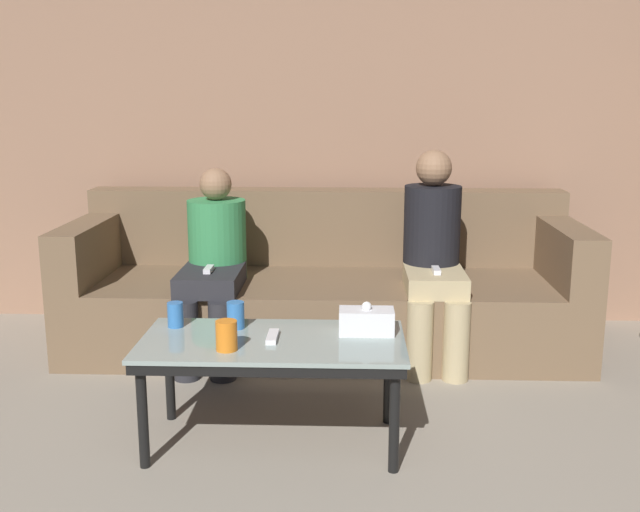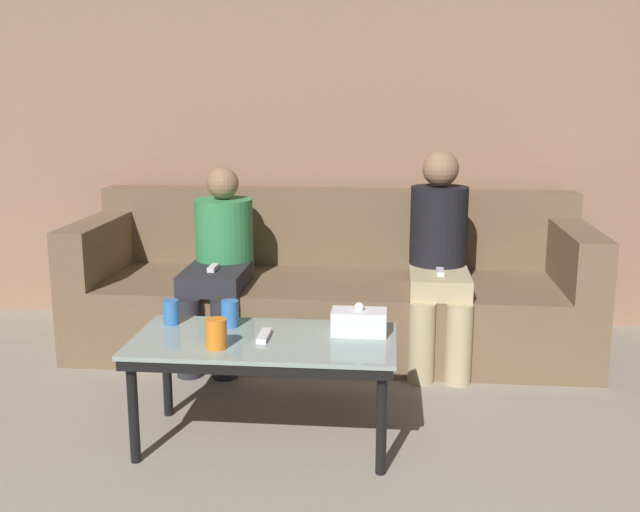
{
  "view_description": "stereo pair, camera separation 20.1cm",
  "coord_description": "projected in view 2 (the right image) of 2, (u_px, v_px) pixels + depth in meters",
  "views": [
    {
      "loc": [
        0.13,
        -0.78,
        1.39
      ],
      "look_at": [
        0.0,
        2.61,
        0.65
      ],
      "focal_mm": 42.0,
      "sensor_mm": 36.0,
      "label": 1
    },
    {
      "loc": [
        0.33,
        -0.76,
        1.39
      ],
      "look_at": [
        0.0,
        2.61,
        0.65
      ],
      "focal_mm": 42.0,
      "sensor_mm": 36.0,
      "label": 2
    }
  ],
  "objects": [
    {
      "name": "wall_back",
      "position": [
        339.0,
        108.0,
        4.48
      ],
      "size": [
        12.0,
        0.06,
        2.6
      ],
      "color": "#9E755B",
      "rests_on": "ground_plane"
    },
    {
      "name": "couch",
      "position": [
        331.0,
        292.0,
        4.18
      ],
      "size": [
        2.76,
        0.92,
        0.84
      ],
      "color": "brown",
      "rests_on": "ground_plane"
    },
    {
      "name": "coffee_table",
      "position": [
        264.0,
        349.0,
        2.97
      ],
      "size": [
        1.04,
        0.53,
        0.44
      ],
      "color": "#8C9E99",
      "rests_on": "ground_plane"
    },
    {
      "name": "cup_near_left",
      "position": [
        171.0,
        312.0,
        3.12
      ],
      "size": [
        0.06,
        0.06,
        0.1
      ],
      "color": "#3372BF",
      "rests_on": "coffee_table"
    },
    {
      "name": "cup_near_right",
      "position": [
        216.0,
        334.0,
        2.83
      ],
      "size": [
        0.08,
        0.08,
        0.11
      ],
      "color": "orange",
      "rests_on": "coffee_table"
    },
    {
      "name": "cup_far_center",
      "position": [
        230.0,
        314.0,
        3.09
      ],
      "size": [
        0.07,
        0.07,
        0.11
      ],
      "color": "#3372BF",
      "rests_on": "coffee_table"
    },
    {
      "name": "tissue_box",
      "position": [
        359.0,
        322.0,
        2.99
      ],
      "size": [
        0.22,
        0.12,
        0.13
      ],
      "color": "white",
      "rests_on": "coffee_table"
    },
    {
      "name": "game_remote",
      "position": [
        264.0,
        336.0,
        2.95
      ],
      "size": [
        0.04,
        0.15,
        0.02
      ],
      "color": "white",
      "rests_on": "coffee_table"
    },
    {
      "name": "seated_person_left_end",
      "position": [
        220.0,
        259.0,
        3.95
      ],
      "size": [
        0.31,
        0.67,
        1.0
      ],
      "color": "#28282D",
      "rests_on": "ground_plane"
    },
    {
      "name": "seated_person_mid_left",
      "position": [
        439.0,
        255.0,
        3.85
      ],
      "size": [
        0.31,
        0.63,
        1.1
      ],
      "color": "tan",
      "rests_on": "ground_plane"
    }
  ]
}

